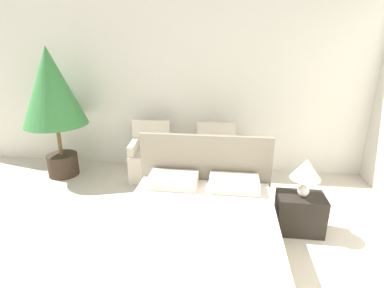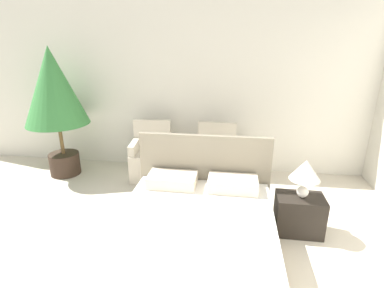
# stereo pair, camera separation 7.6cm
# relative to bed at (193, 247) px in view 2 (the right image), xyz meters

# --- Properties ---
(wall_back) EXTENTS (10.00, 0.06, 2.90)m
(wall_back) POSITION_rel_bed_xyz_m (-0.28, 2.67, 1.16)
(wall_back) COLOR silver
(wall_back) RESTS_ON ground_plane
(bed) EXTENTS (1.63, 2.23, 1.12)m
(bed) POSITION_rel_bed_xyz_m (0.00, 0.00, 0.00)
(bed) COLOR #8C7A5B
(bed) RESTS_ON ground_plane
(armchair_near_window_left) EXTENTS (0.69, 0.64, 0.94)m
(armchair_near_window_left) POSITION_rel_bed_xyz_m (-1.00, 2.09, 0.01)
(armchair_near_window_left) COLOR beige
(armchair_near_window_left) RESTS_ON ground_plane
(armchair_near_window_right) EXTENTS (0.64, 0.59, 0.94)m
(armchair_near_window_right) POSITION_rel_bed_xyz_m (0.07, 2.09, 0.01)
(armchair_near_window_right) COLOR beige
(armchair_near_window_right) RESTS_ON ground_plane
(potted_palm) EXTENTS (1.00, 1.00, 2.13)m
(potted_palm) POSITION_rel_bed_xyz_m (-2.52, 2.01, 1.13)
(potted_palm) COLOR #38281E
(potted_palm) RESTS_ON ground_plane
(nightstand) EXTENTS (0.55, 0.37, 0.47)m
(nightstand) POSITION_rel_bed_xyz_m (1.16, 0.85, -0.06)
(nightstand) COLOR black
(nightstand) RESTS_ON ground_plane
(table_lamp) EXTENTS (0.35, 0.35, 0.46)m
(table_lamp) POSITION_rel_bed_xyz_m (1.17, 0.85, 0.50)
(table_lamp) COLOR white
(table_lamp) RESTS_ON nightstand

